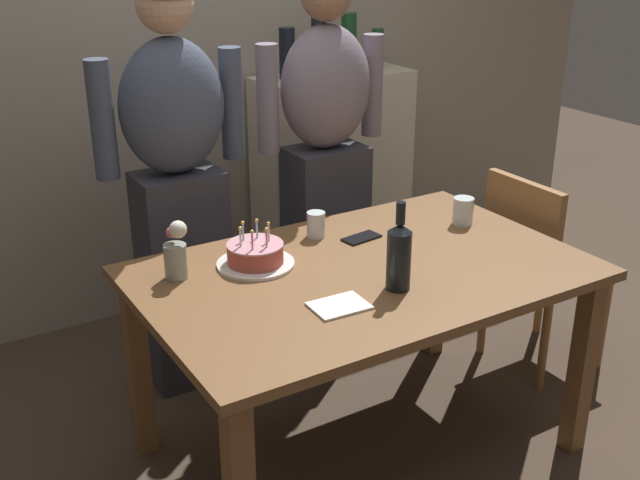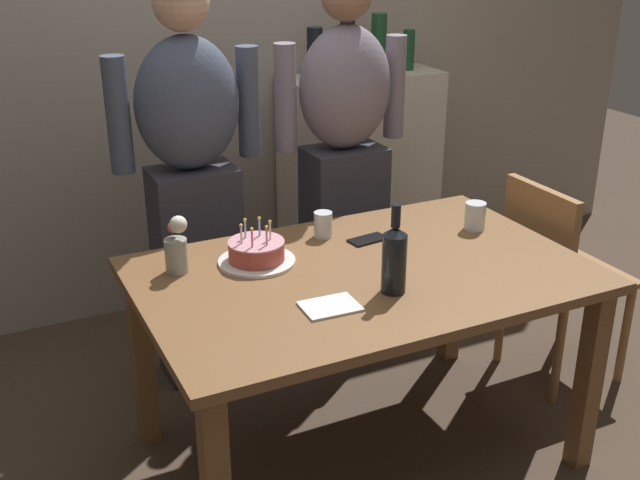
{
  "view_description": "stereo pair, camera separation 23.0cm",
  "coord_description": "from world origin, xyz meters",
  "px_view_note": "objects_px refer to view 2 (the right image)",
  "views": [
    {
      "loc": [
        -1.37,
        -1.95,
        1.84
      ],
      "look_at": [
        -0.12,
        0.08,
        0.84
      ],
      "focal_mm": 43.53,
      "sensor_mm": 36.0,
      "label": 1
    },
    {
      "loc": [
        -1.17,
        -2.06,
        1.84
      ],
      "look_at": [
        -0.12,
        0.08,
        0.84
      ],
      "focal_mm": 43.53,
      "sensor_mm": 36.0,
      "label": 2
    }
  ],
  "objects_px": {
    "birthday_cake": "(257,253)",
    "person_man_bearded": "(192,180)",
    "person_woman_cardigan": "(344,158)",
    "dining_chair": "(553,267)",
    "water_glass_near": "(475,216)",
    "water_glass_far": "(323,225)",
    "flower_vase": "(177,248)",
    "cell_phone": "(368,239)",
    "wine_bottle": "(394,258)",
    "napkin_stack": "(330,306)"
  },
  "relations": [
    {
      "from": "birthday_cake",
      "to": "water_glass_far",
      "type": "relative_size",
      "value": 2.76
    },
    {
      "from": "wine_bottle",
      "to": "person_man_bearded",
      "type": "distance_m",
      "value": 1.04
    },
    {
      "from": "napkin_stack",
      "to": "person_man_bearded",
      "type": "bearing_deg",
      "value": 96.73
    },
    {
      "from": "flower_vase",
      "to": "dining_chair",
      "type": "relative_size",
      "value": 0.23
    },
    {
      "from": "water_glass_far",
      "to": "cell_phone",
      "type": "relative_size",
      "value": 0.67
    },
    {
      "from": "napkin_stack",
      "to": "dining_chair",
      "type": "relative_size",
      "value": 0.2
    },
    {
      "from": "cell_phone",
      "to": "flower_vase",
      "type": "height_order",
      "value": "flower_vase"
    },
    {
      "from": "water_glass_near",
      "to": "person_man_bearded",
      "type": "relative_size",
      "value": 0.06
    },
    {
      "from": "person_man_bearded",
      "to": "person_woman_cardigan",
      "type": "xyz_separation_m",
      "value": [
        0.68,
        0.0,
        0.0
      ]
    },
    {
      "from": "birthday_cake",
      "to": "cell_phone",
      "type": "xyz_separation_m",
      "value": [
        0.44,
        0.01,
        -0.03
      ]
    },
    {
      "from": "birthday_cake",
      "to": "wine_bottle",
      "type": "height_order",
      "value": "wine_bottle"
    },
    {
      "from": "water_glass_near",
      "to": "napkin_stack",
      "type": "relative_size",
      "value": 0.62
    },
    {
      "from": "wine_bottle",
      "to": "person_woman_cardigan",
      "type": "distance_m",
      "value": 1.03
    },
    {
      "from": "person_woman_cardigan",
      "to": "dining_chair",
      "type": "height_order",
      "value": "person_woman_cardigan"
    },
    {
      "from": "birthday_cake",
      "to": "flower_vase",
      "type": "bearing_deg",
      "value": 169.6
    },
    {
      "from": "water_glass_far",
      "to": "cell_phone",
      "type": "height_order",
      "value": "water_glass_far"
    },
    {
      "from": "cell_phone",
      "to": "napkin_stack",
      "type": "xyz_separation_m",
      "value": [
        -0.36,
        -0.41,
        0.0
      ]
    },
    {
      "from": "birthday_cake",
      "to": "wine_bottle",
      "type": "xyz_separation_m",
      "value": [
        0.31,
        -0.39,
        0.08
      ]
    },
    {
      "from": "napkin_stack",
      "to": "flower_vase",
      "type": "relative_size",
      "value": 0.85
    },
    {
      "from": "person_woman_cardigan",
      "to": "birthday_cake",
      "type": "bearing_deg",
      "value": 42.14
    },
    {
      "from": "water_glass_near",
      "to": "wine_bottle",
      "type": "bearing_deg",
      "value": -149.73
    },
    {
      "from": "flower_vase",
      "to": "wine_bottle",
      "type": "bearing_deg",
      "value": -37.82
    },
    {
      "from": "napkin_stack",
      "to": "flower_vase",
      "type": "bearing_deg",
      "value": 126.93
    },
    {
      "from": "birthday_cake",
      "to": "water_glass_far",
      "type": "bearing_deg",
      "value": 20.04
    },
    {
      "from": "wine_bottle",
      "to": "cell_phone",
      "type": "xyz_separation_m",
      "value": [
        0.13,
        0.4,
        -0.11
      ]
    },
    {
      "from": "person_man_bearded",
      "to": "person_woman_cardigan",
      "type": "relative_size",
      "value": 1.0
    },
    {
      "from": "water_glass_near",
      "to": "person_woman_cardigan",
      "type": "relative_size",
      "value": 0.06
    },
    {
      "from": "flower_vase",
      "to": "dining_chair",
      "type": "xyz_separation_m",
      "value": [
        1.52,
        -0.15,
        -0.31
      ]
    },
    {
      "from": "water_glass_near",
      "to": "person_woman_cardigan",
      "type": "distance_m",
      "value": 0.69
    },
    {
      "from": "water_glass_near",
      "to": "water_glass_far",
      "type": "height_order",
      "value": "water_glass_near"
    },
    {
      "from": "person_woman_cardigan",
      "to": "dining_chair",
      "type": "distance_m",
      "value": 0.99
    },
    {
      "from": "cell_phone",
      "to": "water_glass_far",
      "type": "bearing_deg",
      "value": 133.4
    },
    {
      "from": "birthday_cake",
      "to": "cell_phone",
      "type": "bearing_deg",
      "value": 0.85
    },
    {
      "from": "wine_bottle",
      "to": "cell_phone",
      "type": "distance_m",
      "value": 0.44
    },
    {
      "from": "cell_phone",
      "to": "napkin_stack",
      "type": "bearing_deg",
      "value": -139.06
    },
    {
      "from": "cell_phone",
      "to": "person_man_bearded",
      "type": "relative_size",
      "value": 0.09
    },
    {
      "from": "napkin_stack",
      "to": "wine_bottle",
      "type": "bearing_deg",
      "value": 2.71
    },
    {
      "from": "cell_phone",
      "to": "person_man_bearded",
      "type": "distance_m",
      "value": 0.76
    },
    {
      "from": "flower_vase",
      "to": "water_glass_far",
      "type": "bearing_deg",
      "value": 6.43
    },
    {
      "from": "water_glass_far",
      "to": "person_man_bearded",
      "type": "relative_size",
      "value": 0.06
    },
    {
      "from": "birthday_cake",
      "to": "person_man_bearded",
      "type": "bearing_deg",
      "value": 93.8
    },
    {
      "from": "birthday_cake",
      "to": "person_man_bearded",
      "type": "relative_size",
      "value": 0.16
    },
    {
      "from": "person_woman_cardigan",
      "to": "water_glass_far",
      "type": "bearing_deg",
      "value": 54.58
    },
    {
      "from": "water_glass_far",
      "to": "person_man_bearded",
      "type": "xyz_separation_m",
      "value": [
        -0.35,
        0.47,
        0.09
      ]
    },
    {
      "from": "birthday_cake",
      "to": "wine_bottle",
      "type": "relative_size",
      "value": 0.91
    },
    {
      "from": "water_glass_near",
      "to": "person_woman_cardigan",
      "type": "height_order",
      "value": "person_woman_cardigan"
    },
    {
      "from": "birthday_cake",
      "to": "person_woman_cardigan",
      "type": "distance_m",
      "value": 0.87
    },
    {
      "from": "person_man_bearded",
      "to": "wine_bottle",
      "type": "bearing_deg",
      "value": 109.51
    },
    {
      "from": "water_glass_far",
      "to": "flower_vase",
      "type": "bearing_deg",
      "value": -173.57
    },
    {
      "from": "flower_vase",
      "to": "person_man_bearded",
      "type": "relative_size",
      "value": 0.12
    }
  ]
}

